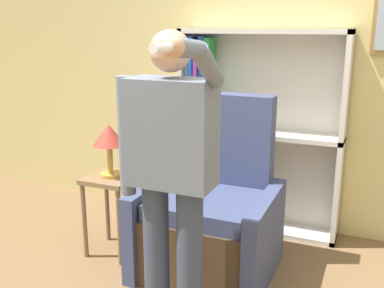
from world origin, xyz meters
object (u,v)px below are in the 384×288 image
person_standing (171,168)px  side_table (112,193)px  armchair (211,217)px  bookcase (242,131)px  table_lamp (109,138)px

person_standing → side_table: (-0.84, 0.68, -0.52)m
armchair → person_standing: (0.05, -0.77, 0.61)m
bookcase → table_lamp: (-0.77, -0.91, 0.07)m
table_lamp → person_standing: bearing=-39.1°
bookcase → person_standing: size_ratio=1.00×
table_lamp → bookcase: bearing=49.8°
bookcase → armchair: size_ratio=1.36×
bookcase → table_lamp: bookcase is taller
side_table → bookcase: bearing=49.8°
armchair → person_standing: 0.99m
side_table → table_lamp: size_ratio=1.58×
bookcase → side_table: bearing=-130.2°
armchair → side_table: bearing=-173.8°
armchair → table_lamp: size_ratio=3.16×
person_standing → armchair: bearing=93.6°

